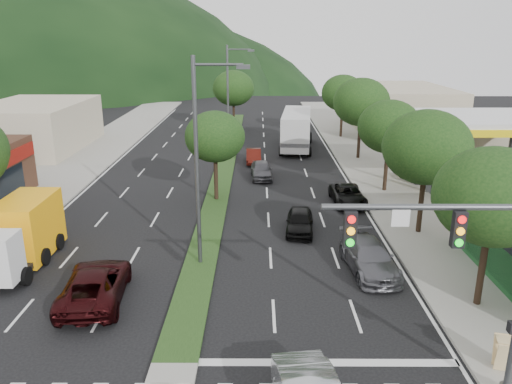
{
  "coord_description": "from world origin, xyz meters",
  "views": [
    {
      "loc": [
        2.85,
        -14.49,
        10.82
      ],
      "look_at": [
        2.74,
        12.58,
        2.3
      ],
      "focal_mm": 35.0,
      "sensor_mm": 36.0,
      "label": 1
    }
  ],
  "objects_px": {
    "tree_r_a": "(493,197)",
    "car_queue_b": "(369,257)",
    "box_truck": "(22,235)",
    "a_frame_sign": "(506,351)",
    "car_queue_c": "(254,156)",
    "car_queue_d": "(348,195)",
    "streetlight_mid": "(230,94)",
    "tree_r_c": "(389,127)",
    "traffic_signal": "(475,262)",
    "tree_r_d": "(361,102)",
    "tree_med_near": "(215,137)",
    "tree_r_b": "(427,147)",
    "car_queue_a": "(300,221)",
    "motorhome": "(296,129)",
    "tree_r_e": "(343,93)",
    "tree_med_far": "(233,88)",
    "streetlight_near": "(201,154)",
    "car_queue_e": "(261,170)",
    "suv_maroon": "(95,284)"
  },
  "relations": [
    {
      "from": "tree_med_near",
      "to": "car_queue_d",
      "type": "bearing_deg",
      "value": -4.61
    },
    {
      "from": "traffic_signal",
      "to": "streetlight_near",
      "type": "xyz_separation_m",
      "value": [
        -8.82,
        9.54,
        0.94
      ]
    },
    {
      "from": "streetlight_near",
      "to": "tree_med_near",
      "type": "bearing_deg",
      "value": 91.18
    },
    {
      "from": "tree_r_a",
      "to": "box_truck",
      "type": "height_order",
      "value": "tree_r_a"
    },
    {
      "from": "tree_r_e",
      "to": "car_queue_b",
      "type": "distance_m",
      "value": 33.2
    },
    {
      "from": "streetlight_near",
      "to": "tree_r_b",
      "type": "bearing_deg",
      "value": 18.73
    },
    {
      "from": "tree_r_d",
      "to": "car_queue_c",
      "type": "height_order",
      "value": "tree_r_d"
    },
    {
      "from": "tree_med_near",
      "to": "suv_maroon",
      "type": "bearing_deg",
      "value": -106.71
    },
    {
      "from": "tree_med_far",
      "to": "car_queue_b",
      "type": "distance_m",
      "value": 37.86
    },
    {
      "from": "car_queue_a",
      "to": "tree_r_d",
      "type": "bearing_deg",
      "value": 74.82
    },
    {
      "from": "tree_r_a",
      "to": "car_queue_d",
      "type": "bearing_deg",
      "value": 103.24
    },
    {
      "from": "tree_r_c",
      "to": "streetlight_near",
      "type": "distance_m",
      "value": 16.85
    },
    {
      "from": "tree_r_a",
      "to": "streetlight_near",
      "type": "height_order",
      "value": "streetlight_near"
    },
    {
      "from": "tree_r_a",
      "to": "car_queue_d",
      "type": "distance_m",
      "value": 14.28
    },
    {
      "from": "tree_r_b",
      "to": "car_queue_c",
      "type": "bearing_deg",
      "value": 119.85
    },
    {
      "from": "tree_r_a",
      "to": "tree_r_d",
      "type": "bearing_deg",
      "value": 90.0
    },
    {
      "from": "car_queue_c",
      "to": "car_queue_e",
      "type": "relative_size",
      "value": 0.93
    },
    {
      "from": "tree_r_c",
      "to": "a_frame_sign",
      "type": "xyz_separation_m",
      "value": [
        -0.92,
        -20.28,
        -3.93
      ]
    },
    {
      "from": "car_queue_a",
      "to": "motorhome",
      "type": "xyz_separation_m",
      "value": [
        1.42,
        22.3,
        1.3
      ]
    },
    {
      "from": "tree_r_d",
      "to": "tree_med_near",
      "type": "xyz_separation_m",
      "value": [
        -12.0,
        -12.0,
        -0.75
      ]
    },
    {
      "from": "suv_maroon",
      "to": "a_frame_sign",
      "type": "height_order",
      "value": "a_frame_sign"
    },
    {
      "from": "streetlight_mid",
      "to": "tree_r_c",
      "type": "bearing_deg",
      "value": -47.78
    },
    {
      "from": "tree_med_near",
      "to": "car_queue_b",
      "type": "xyz_separation_m",
      "value": [
        8.16,
        -10.72,
        -3.71
      ]
    },
    {
      "from": "car_queue_d",
      "to": "motorhome",
      "type": "xyz_separation_m",
      "value": [
        -2.2,
        17.3,
        1.33
      ]
    },
    {
      "from": "tree_r_c",
      "to": "tree_r_d",
      "type": "height_order",
      "value": "tree_r_d"
    },
    {
      "from": "streetlight_mid",
      "to": "box_truck",
      "type": "xyz_separation_m",
      "value": [
        -8.95,
        -24.84,
        -4.12
      ]
    },
    {
      "from": "tree_r_b",
      "to": "car_queue_d",
      "type": "distance_m",
      "value": 7.57
    },
    {
      "from": "car_queue_c",
      "to": "car_queue_d",
      "type": "bearing_deg",
      "value": -61.8
    },
    {
      "from": "suv_maroon",
      "to": "motorhome",
      "type": "relative_size",
      "value": 0.55
    },
    {
      "from": "tree_r_a",
      "to": "car_queue_b",
      "type": "bearing_deg",
      "value": 139.44
    },
    {
      "from": "tree_r_b",
      "to": "car_queue_b",
      "type": "bearing_deg",
      "value": -129.14
    },
    {
      "from": "tree_r_a",
      "to": "tree_r_e",
      "type": "height_order",
      "value": "tree_r_e"
    },
    {
      "from": "tree_med_near",
      "to": "streetlight_mid",
      "type": "bearing_deg",
      "value": 89.22
    },
    {
      "from": "car_queue_d",
      "to": "traffic_signal",
      "type": "bearing_deg",
      "value": -90.46
    },
    {
      "from": "tree_r_e",
      "to": "car_queue_c",
      "type": "relative_size",
      "value": 1.83
    },
    {
      "from": "car_queue_d",
      "to": "box_truck",
      "type": "distance_m",
      "value": 19.86
    },
    {
      "from": "car_queue_a",
      "to": "car_queue_e",
      "type": "bearing_deg",
      "value": 106.36
    },
    {
      "from": "car_queue_b",
      "to": "streetlight_near",
      "type": "bearing_deg",
      "value": 169.16
    },
    {
      "from": "suv_maroon",
      "to": "tree_med_near",
      "type": "bearing_deg",
      "value": -112.18
    },
    {
      "from": "tree_r_b",
      "to": "streetlight_mid",
      "type": "distance_m",
      "value": 24.09
    },
    {
      "from": "tree_r_b",
      "to": "tree_r_d",
      "type": "xyz_separation_m",
      "value": [
        0.0,
        18.0,
        0.14
      ]
    },
    {
      "from": "tree_med_far",
      "to": "box_truck",
      "type": "bearing_deg",
      "value": -103.71
    },
    {
      "from": "car_queue_c",
      "to": "car_queue_d",
      "type": "distance_m",
      "value": 13.02
    },
    {
      "from": "box_truck",
      "to": "tree_r_d",
      "type": "bearing_deg",
      "value": -133.91
    },
    {
      "from": "car_queue_a",
      "to": "car_queue_c",
      "type": "relative_size",
      "value": 1.03
    },
    {
      "from": "streetlight_near",
      "to": "a_frame_sign",
      "type": "distance_m",
      "value": 14.48
    },
    {
      "from": "car_queue_a",
      "to": "car_queue_b",
      "type": "relative_size",
      "value": 0.77
    },
    {
      "from": "tree_r_b",
      "to": "tree_med_far",
      "type": "distance_m",
      "value": 34.18
    },
    {
      "from": "tree_r_c",
      "to": "car_queue_e",
      "type": "height_order",
      "value": "tree_r_c"
    },
    {
      "from": "box_truck",
      "to": "a_frame_sign",
      "type": "xyz_separation_m",
      "value": [
        19.83,
        -8.44,
        -0.64
      ]
    }
  ]
}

